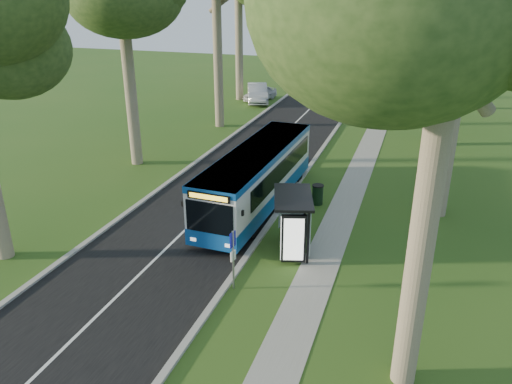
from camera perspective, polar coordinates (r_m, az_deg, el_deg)
ground at (r=21.52m, az=-0.22°, el=-6.29°), size 120.00×120.00×0.00m
road at (r=31.22m, az=-0.40°, el=3.14°), size 7.00×100.00×0.02m
kerb_east at (r=30.31m, az=5.88°, el=2.52°), size 0.25×100.00×0.12m
kerb_west at (r=32.45m, az=-6.27°, el=3.86°), size 0.25×100.00×0.12m
centre_line at (r=31.21m, az=-0.40°, el=3.16°), size 0.12×100.00×0.00m
footpath at (r=29.87m, az=11.48°, el=1.76°), size 1.50×100.00×0.02m
bus at (r=24.87m, az=0.17°, el=1.70°), size 2.72×11.22×2.95m
bus_stop_sign at (r=18.05m, az=-2.64°, el=-6.99°), size 0.13×0.33×2.37m
bus_shelter at (r=20.29m, az=4.32°, el=-2.81°), size 2.29×3.17×2.44m
litter_bin at (r=25.59m, az=7.06°, el=-0.28°), size 0.60×0.60×1.04m
car_white at (r=49.41m, az=0.46°, el=11.21°), size 2.79×4.25×1.35m
car_silver at (r=48.58m, az=0.16°, el=11.24°), size 3.56×5.50×1.71m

